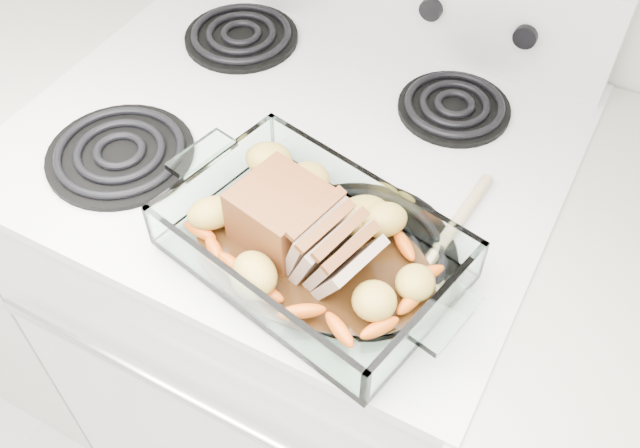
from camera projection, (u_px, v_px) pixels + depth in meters
The scene contains 6 objects.
electric_range at pixel (300, 305), 1.39m from camera, with size 0.78×0.70×1.12m.
counter_left at pixel (43, 192), 1.61m from camera, with size 0.58×0.68×0.93m.
baking_dish at pixel (312, 251), 0.87m from camera, with size 0.35×0.23×0.07m.
pork_roast at pixel (293, 228), 0.86m from camera, with size 0.19×0.10×0.08m.
roast_vegetables at pixel (323, 226), 0.88m from camera, with size 0.34×0.19×0.04m.
wooden_spoon at pixel (437, 262), 0.88m from camera, with size 0.05×0.25×0.02m.
Camera 1 is at (0.41, 0.99, 1.65)m, focal length 40.00 mm.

